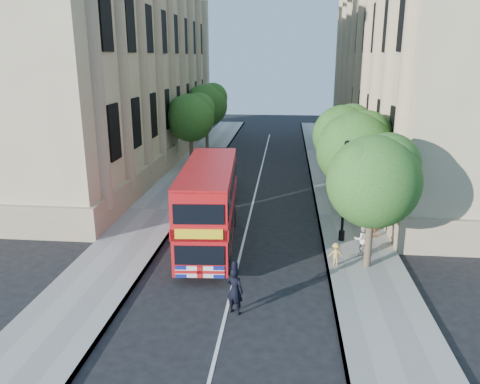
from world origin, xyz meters
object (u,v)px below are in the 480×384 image
(lamp_post, at_px, (344,195))
(box_van, at_px, (217,176))
(double_decker_bus, at_px, (209,203))
(police_constable, at_px, (235,291))
(woman_pedestrian, at_px, (362,239))

(lamp_post, height_order, box_van, lamp_post)
(double_decker_bus, relative_size, police_constable, 4.89)
(lamp_post, xyz_separation_m, double_decker_bus, (-6.63, -1.15, -0.27))
(double_decker_bus, xyz_separation_m, woman_pedestrian, (7.36, -0.61, -1.34))
(lamp_post, relative_size, box_van, 1.00)
(lamp_post, relative_size, double_decker_bus, 0.58)
(police_constable, xyz_separation_m, woman_pedestrian, (5.40, 5.61, -0.01))
(lamp_post, bearing_deg, police_constable, -122.36)
(double_decker_bus, xyz_separation_m, police_constable, (1.96, -6.22, -1.33))
(box_van, bearing_deg, police_constable, -81.47)
(lamp_post, height_order, double_decker_bus, lamp_post)
(box_van, relative_size, woman_pedestrian, 3.28)
(lamp_post, relative_size, police_constable, 2.83)
(box_van, relative_size, police_constable, 2.83)
(lamp_post, distance_m, double_decker_bus, 6.73)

